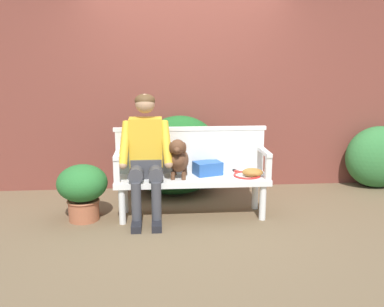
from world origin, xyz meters
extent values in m
plane|color=brown|center=(0.00, 0.00, 0.00)|extent=(40.00, 40.00, 0.00)
cube|color=brown|center=(0.00, 1.21, 1.19)|extent=(8.00, 0.30, 2.38)
ellipsoid|color=#194C1E|center=(-0.16, 0.81, 0.32)|extent=(1.11, 0.77, 0.64)
ellipsoid|color=#337538|center=(2.52, 0.86, 0.41)|extent=(0.86, 0.56, 0.81)
ellipsoid|color=#1E5B23|center=(-0.08, 0.83, 0.49)|extent=(1.03, 0.64, 0.98)
cube|color=white|center=(0.00, 0.00, 0.41)|extent=(1.61, 0.46, 0.06)
cylinder|color=white|center=(-0.73, -0.17, 0.19)|extent=(0.07, 0.07, 0.38)
cylinder|color=white|center=(0.73, -0.17, 0.19)|extent=(0.07, 0.07, 0.38)
cylinder|color=white|center=(-0.73, 0.17, 0.19)|extent=(0.07, 0.07, 0.38)
cylinder|color=white|center=(0.73, 0.17, 0.19)|extent=(0.07, 0.07, 0.38)
cube|color=white|center=(0.00, 0.20, 0.67)|extent=(1.61, 0.05, 0.46)
cube|color=white|center=(0.00, 0.20, 0.92)|extent=(1.65, 0.06, 0.04)
cube|color=white|center=(-0.77, -0.19, 0.56)|extent=(0.06, 0.06, 0.24)
cube|color=white|center=(-0.77, 0.00, 0.70)|extent=(0.06, 0.46, 0.04)
cube|color=white|center=(0.77, -0.19, 0.56)|extent=(0.06, 0.06, 0.24)
cube|color=white|center=(0.77, 0.00, 0.70)|extent=(0.06, 0.46, 0.04)
cube|color=black|center=(-0.58, -0.33, 0.04)|extent=(0.10, 0.24, 0.07)
cylinder|color=#3D3D42|center=(-0.58, -0.25, 0.26)|extent=(0.10, 0.10, 0.39)
cylinder|color=#3D3D42|center=(-0.58, -0.10, 0.52)|extent=(0.15, 0.30, 0.15)
cube|color=black|center=(-0.38, -0.33, 0.04)|extent=(0.10, 0.24, 0.07)
cylinder|color=#3D3D42|center=(-0.38, -0.25, 0.26)|extent=(0.10, 0.10, 0.39)
cylinder|color=#3D3D42|center=(-0.38, -0.10, 0.52)|extent=(0.15, 0.30, 0.15)
cube|color=#3D3D42|center=(-0.48, 0.05, 0.54)|extent=(0.32, 0.24, 0.20)
cube|color=gold|center=(-0.48, 0.07, 0.80)|extent=(0.34, 0.22, 0.52)
cylinder|color=gold|center=(-0.69, -0.04, 0.82)|extent=(0.14, 0.31, 0.44)
sphere|color=tan|center=(-0.71, -0.15, 0.62)|extent=(0.09, 0.09, 0.09)
cylinder|color=gold|center=(-0.27, -0.04, 0.82)|extent=(0.14, 0.31, 0.44)
sphere|color=tan|center=(-0.25, -0.15, 0.62)|extent=(0.09, 0.09, 0.09)
sphere|color=tan|center=(-0.48, 0.05, 1.21)|extent=(0.20, 0.20, 0.20)
ellipsoid|color=#51381E|center=(-0.48, 0.06, 1.24)|extent=(0.21, 0.21, 0.14)
cylinder|color=brown|center=(-0.21, -0.10, 0.48)|extent=(0.04, 0.04, 0.08)
cylinder|color=brown|center=(-0.10, -0.11, 0.48)|extent=(0.04, 0.04, 0.08)
cylinder|color=brown|center=(-0.18, 0.08, 0.48)|extent=(0.04, 0.04, 0.08)
cylinder|color=brown|center=(-0.07, 0.07, 0.48)|extent=(0.04, 0.04, 0.08)
ellipsoid|color=brown|center=(-0.14, -0.02, 0.62)|extent=(0.24, 0.33, 0.24)
sphere|color=brown|center=(-0.15, -0.12, 0.64)|extent=(0.14, 0.14, 0.14)
sphere|color=brown|center=(-0.16, -0.15, 0.79)|extent=(0.15, 0.15, 0.15)
ellipsoid|color=brown|center=(-0.17, -0.22, 0.78)|extent=(0.07, 0.10, 0.06)
ellipsoid|color=brown|center=(-0.22, -0.13, 0.78)|extent=(0.05, 0.04, 0.11)
ellipsoid|color=brown|center=(-0.09, -0.15, 0.78)|extent=(0.05, 0.04, 0.11)
sphere|color=brown|center=(-0.12, 0.13, 0.67)|extent=(0.07, 0.07, 0.07)
torus|color=red|center=(0.58, -0.03, 0.45)|extent=(0.39, 0.39, 0.02)
cylinder|color=silver|center=(0.58, -0.03, 0.44)|extent=(0.25, 0.25, 0.00)
cube|color=red|center=(0.51, 0.12, 0.45)|extent=(0.06, 0.08, 0.02)
cylinder|color=black|center=(0.44, 0.24, 0.45)|extent=(0.13, 0.21, 0.03)
ellipsoid|color=#9E6B2D|center=(0.64, -0.05, 0.48)|extent=(0.24, 0.20, 0.09)
cube|color=#2856A3|center=(0.18, 0.07, 0.51)|extent=(0.33, 0.28, 0.14)
cylinder|color=#A85B3D|center=(-1.14, -0.03, 0.10)|extent=(0.31, 0.31, 0.21)
torus|color=#A85B3D|center=(-1.14, -0.03, 0.21)|extent=(0.34, 0.34, 0.02)
ellipsoid|color=#286B2D|center=(-1.14, -0.03, 0.40)|extent=(0.52, 0.52, 0.38)
camera|label=1|loc=(-0.34, -4.24, 1.64)|focal=39.07mm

